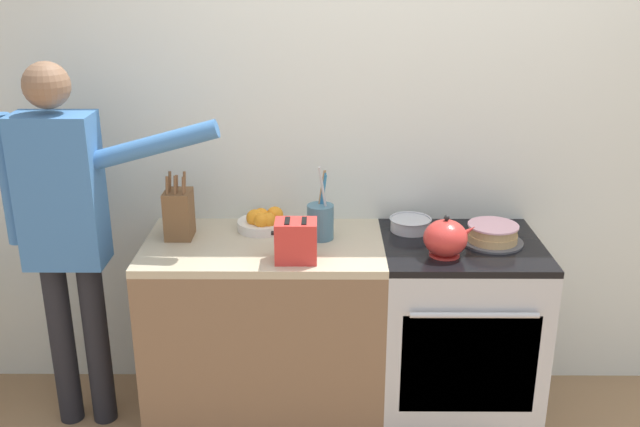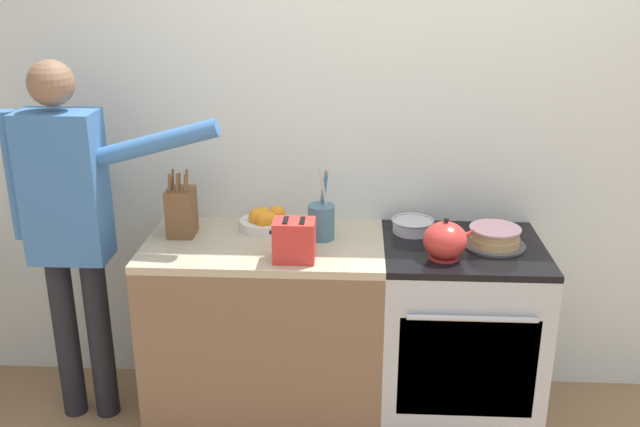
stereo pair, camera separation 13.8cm
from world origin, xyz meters
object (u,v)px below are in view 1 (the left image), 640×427
Objects in this scene: knife_block at (179,214)px; mixing_bowl at (410,224)px; utensil_crock at (320,220)px; toaster at (296,241)px; fruit_bowl at (263,221)px; layer_cake at (493,234)px; tea_kettle at (446,238)px; person_baker at (66,220)px; stove_range at (456,331)px.

mixing_bowl is at bearing 4.67° from knife_block.
toaster is at bearing -111.60° from utensil_crock.
fruit_bowl reaches higher than mixing_bowl.
knife_block reaches higher than layer_cake.
fruit_bowl is (-0.80, 0.29, -0.04)m from tea_kettle.
layer_cake is 1.87m from person_baker.
toaster is (0.17, -0.35, 0.05)m from fruit_bowl.
stove_range is at bearing -3.13° from knife_block.
person_baker is at bearing -177.85° from stove_range.
person_baker is (-1.87, -0.07, 0.09)m from layer_cake.
fruit_bowl is (-1.04, 0.15, 0.00)m from layer_cake.
mixing_bowl is 0.12× the size of person_baker.
fruit_bowl is 0.14× the size of person_baker.
tea_kettle is 1.20× the size of toaster.
person_baker reaches higher than utensil_crock.
stove_range is at bearing -5.22° from utensil_crock.
knife_block is 0.89× the size of utensil_crock.
toaster is at bearing 1.58° from person_baker.
utensil_crock is at bearing -166.82° from mixing_bowl.
utensil_crock is (-0.77, 0.05, 0.04)m from layer_cake.
tea_kettle reaches higher than layer_cake.
person_baker is (-1.74, -0.07, 0.57)m from stove_range.
utensil_crock reaches higher than stove_range.
utensil_crock is (-0.42, -0.10, 0.05)m from mixing_bowl.
utensil_crock is 1.52× the size of fruit_bowl.
person_baker reaches higher than toaster.
layer_cake is at bearing 31.53° from tea_kettle.
tea_kettle reaches higher than fruit_bowl.
mixing_bowl is 0.56× the size of utensil_crock.
fruit_bowl reaches higher than stove_range.
person_baker is (-1.10, -0.12, 0.05)m from utensil_crock.
stove_range is 2.84× the size of knife_block.
toaster is (-0.87, -0.20, 0.05)m from layer_cake.
stove_range is 3.86× the size of tea_kettle.
person_baker is (-1.52, -0.22, 0.10)m from mixing_bowl.
knife_block is (-1.06, -0.09, 0.08)m from mixing_bowl.
fruit_bowl is at bearing 23.92° from person_baker.
toaster is at bearing -165.14° from stove_range.
mixing_bowl is at bearing 111.45° from tea_kettle.
knife_block is at bearing -175.33° from mixing_bowl.
mixing_bowl is at bearing 156.60° from layer_cake.
person_baker is at bearing 177.47° from tea_kettle.
person_baker reaches higher than knife_block.
toaster reaches higher than layer_cake.
stove_range is at bearing -177.59° from layer_cake.
toaster is at bearing -26.23° from knife_block.
toaster is (0.54, -0.27, -0.02)m from knife_block.
knife_block is 0.18× the size of person_baker.
stove_range is 4.51× the size of mixing_bowl.
layer_cake is 0.77m from utensil_crock.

